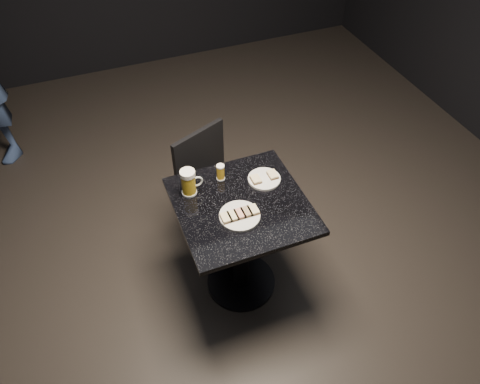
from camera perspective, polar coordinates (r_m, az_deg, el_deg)
name	(u,v)px	position (r m, az deg, el deg)	size (l,w,h in m)	color
floor	(241,283)	(3.11, 0.14, -10.98)	(6.00, 6.00, 0.00)	black
room_shell	(242,3)	(1.89, 0.24, 22.04)	(6.00, 6.00, 6.00)	black
plate_large	(240,216)	(2.45, -0.04, -2.93)	(0.22, 0.22, 0.01)	silver
plate_small	(264,179)	(2.65, 2.97, 1.59)	(0.19, 0.19, 0.01)	silver
table	(241,232)	(2.71, 0.16, -4.96)	(0.70, 0.70, 0.75)	black
beer_mug	(189,182)	(2.54, -6.26, 1.20)	(0.12, 0.08, 0.16)	silver
beer_tumbler	(221,172)	(2.63, -2.39, 2.43)	(0.05, 0.05, 0.10)	silver
chair	(213,185)	(2.99, -3.37, 0.82)	(0.51, 0.51, 0.86)	black
canapes_on_plate_large	(240,214)	(2.44, -0.04, -2.67)	(0.20, 0.07, 0.02)	#4C3521
canapes_on_plate_small	(264,177)	(2.64, 2.98, 1.85)	(0.15, 0.07, 0.02)	#4C3521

